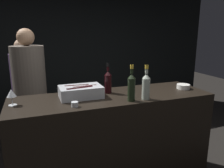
# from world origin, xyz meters

# --- Properties ---
(wall_back_chalkboard) EXTENTS (6.40, 0.06, 2.80)m
(wall_back_chalkboard) POSITION_xyz_m (0.00, 2.81, 1.40)
(wall_back_chalkboard) COLOR black
(wall_back_chalkboard) RESTS_ON ground_plane
(bar_counter) EXTENTS (2.13, 0.66, 1.10)m
(bar_counter) POSITION_xyz_m (0.00, 0.33, 0.55)
(bar_counter) COLOR black
(bar_counter) RESTS_ON ground_plane
(ice_bin_with_bottles) EXTENTS (0.43, 0.28, 0.13)m
(ice_bin_with_bottles) POSITION_xyz_m (-0.34, 0.39, 1.16)
(ice_bin_with_bottles) COLOR #B7BABF
(ice_bin_with_bottles) RESTS_ON bar_counter
(bowl_white) EXTENTS (0.15, 0.15, 0.05)m
(bowl_white) POSITION_xyz_m (0.89, 0.31, 1.12)
(bowl_white) COLOR silver
(bowl_white) RESTS_ON bar_counter
(wine_glass) EXTENTS (0.08, 0.08, 0.15)m
(wine_glass) POSITION_xyz_m (-0.98, 0.36, 1.21)
(wine_glass) COLOR silver
(wine_glass) RESTS_ON bar_counter
(candle_votive) EXTENTS (0.06, 0.06, 0.05)m
(candle_votive) POSITION_xyz_m (-0.45, 0.12, 1.12)
(candle_votive) COLOR silver
(candle_votive) RESTS_ON bar_counter
(red_wine_bottle_black_foil) EXTENTS (0.08, 0.08, 0.34)m
(red_wine_bottle_black_foil) POSITION_xyz_m (-0.02, 0.45, 1.23)
(red_wine_bottle_black_foil) COLOR black
(red_wine_bottle_black_foil) RESTS_ON bar_counter
(champagne_bottle) EXTENTS (0.07, 0.07, 0.36)m
(champagne_bottle) POSITION_xyz_m (0.10, 0.10, 1.25)
(champagne_bottle) COLOR black
(champagne_bottle) RESTS_ON bar_counter
(rose_wine_bottle) EXTENTS (0.08, 0.08, 0.35)m
(rose_wine_bottle) POSITION_xyz_m (0.26, 0.10, 1.24)
(rose_wine_bottle) COLOR #9EA899
(rose_wine_bottle) RESTS_ON bar_counter
(person_in_hoodie) EXTENTS (0.39, 0.39, 1.66)m
(person_in_hoodie) POSITION_xyz_m (-0.90, 1.64, 0.92)
(person_in_hoodie) COLOR black
(person_in_hoodie) RESTS_ON ground_plane
(person_blond_tee) EXTENTS (0.41, 0.41, 1.80)m
(person_blond_tee) POSITION_xyz_m (-0.83, 1.14, 1.00)
(person_blond_tee) COLOR black
(person_blond_tee) RESTS_ON ground_plane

